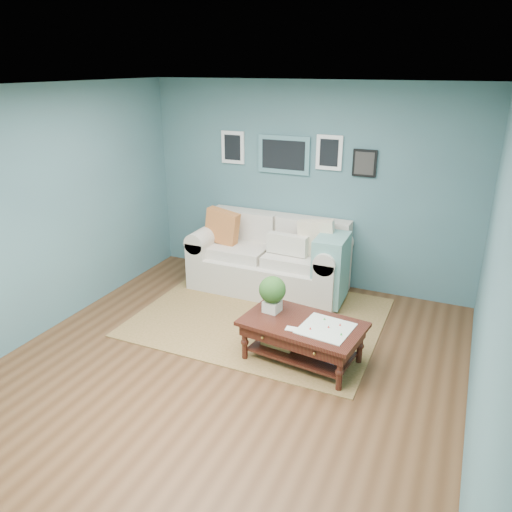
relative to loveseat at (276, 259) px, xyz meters
The scene contains 4 objects.
room_shell 2.19m from the loveseat, 82.86° to the right, with size 5.00×5.02×2.70m.
area_rug 0.95m from the loveseat, 81.22° to the right, with size 2.83×2.26×0.01m, color brown.
loveseat is the anchor object (origin of this frame).
coffee_table 1.74m from the loveseat, 61.23° to the right, with size 1.28×0.85×0.84m.
Camera 1 is at (2.01, -3.75, 2.88)m, focal length 35.00 mm.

